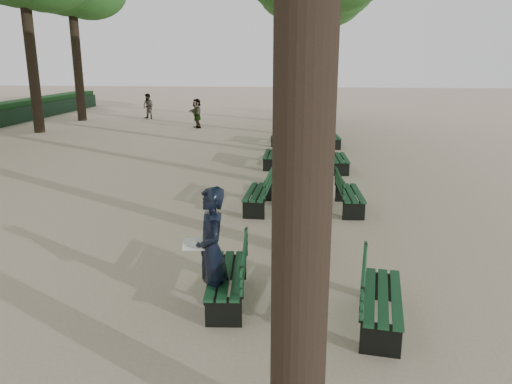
# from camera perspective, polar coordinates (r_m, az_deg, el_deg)

# --- Properties ---
(ground) EXTENTS (120.00, 120.00, 0.00)m
(ground) POSITION_cam_1_polar(r_m,az_deg,el_deg) (7.29, -7.34, -15.27)
(ground) COLOR tan
(ground) RESTS_ON ground
(bench_left_0) EXTENTS (0.71, 1.84, 0.92)m
(bench_left_0) POSITION_cam_1_polar(r_m,az_deg,el_deg) (7.86, -3.30, -10.54)
(bench_left_0) COLOR black
(bench_left_0) RESTS_ON ground
(bench_left_1) EXTENTS (0.63, 1.82, 0.92)m
(bench_left_1) POSITION_cam_1_polar(r_m,az_deg,el_deg) (12.42, 0.21, -0.79)
(bench_left_1) COLOR black
(bench_left_1) RESTS_ON ground
(bench_left_2) EXTENTS (0.59, 1.80, 0.92)m
(bench_left_2) POSITION_cam_1_polar(r_m,az_deg,el_deg) (17.39, 1.85, 3.81)
(bench_left_2) COLOR black
(bench_left_2) RESTS_ON ground
(bench_left_3) EXTENTS (0.70, 1.84, 0.92)m
(bench_left_3) POSITION_cam_1_polar(r_m,az_deg,el_deg) (22.01, 2.70, 6.19)
(bench_left_3) COLOR black
(bench_left_3) RESTS_ON ground
(bench_right_0) EXTENTS (0.81, 1.86, 0.92)m
(bench_right_0) POSITION_cam_1_polar(r_m,az_deg,el_deg) (7.41, 14.09, -12.68)
(bench_right_0) COLOR black
(bench_right_0) RESTS_ON ground
(bench_right_1) EXTENTS (0.67, 1.83, 0.92)m
(bench_right_1) POSITION_cam_1_polar(r_m,az_deg,el_deg) (12.56, 10.63, -0.87)
(bench_right_1) COLOR black
(bench_right_1) RESTS_ON ground
(bench_right_2) EXTENTS (0.66, 1.83, 0.92)m
(bench_right_2) POSITION_cam_1_polar(r_m,az_deg,el_deg) (16.95, 9.42, 3.32)
(bench_right_2) COLOR black
(bench_right_2) RESTS_ON ground
(bench_right_3) EXTENTS (0.74, 1.85, 0.92)m
(bench_right_3) POSITION_cam_1_polar(r_m,az_deg,el_deg) (21.59, 8.69, 5.86)
(bench_right_3) COLOR black
(bench_right_3) RESTS_ON ground
(man_with_map) EXTENTS (0.75, 0.85, 1.91)m
(man_with_map) POSITION_cam_1_polar(r_m,az_deg,el_deg) (7.33, -5.11, -6.70)
(man_with_map) COLOR black
(man_with_map) RESTS_ON ground
(pedestrian_c) EXTENTS (0.61, 0.96, 1.56)m
(pedestrian_c) POSITION_cam_1_polar(r_m,az_deg,el_deg) (29.13, 7.57, 9.26)
(pedestrian_c) COLOR #262628
(pedestrian_c) RESTS_ON ground
(pedestrian_a) EXTENTS (0.81, 0.59, 1.55)m
(pedestrian_a) POSITION_cam_1_polar(r_m,az_deg,el_deg) (31.96, -12.20, 9.56)
(pedestrian_a) COLOR #262628
(pedestrian_a) RESTS_ON ground
(pedestrian_b) EXTENTS (1.04, 1.18, 1.87)m
(pedestrian_b) POSITION_cam_1_polar(r_m,az_deg,el_deg) (34.71, 4.12, 10.53)
(pedestrian_b) COLOR #262628
(pedestrian_b) RESTS_ON ground
(pedestrian_e) EXTENTS (1.02, 1.41, 1.57)m
(pedestrian_e) POSITION_cam_1_polar(r_m,az_deg,el_deg) (27.35, -6.78, 8.93)
(pedestrian_e) COLOR #262628
(pedestrian_e) RESTS_ON ground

